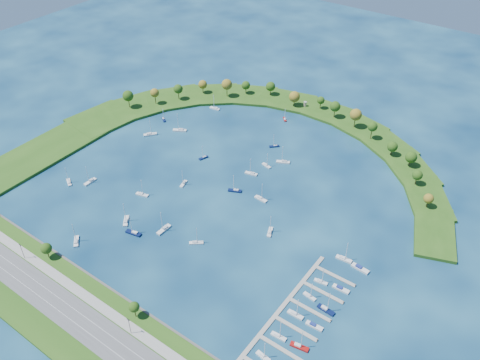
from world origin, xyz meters
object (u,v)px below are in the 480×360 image
Objects in this scene: dock_system at (295,315)px; moored_boat_19 at (261,198)px; moored_boat_4 at (251,173)px; docked_boat_0 at (263,356)px; harbor_tower at (305,104)px; moored_boat_3 at (215,108)px; docked_boat_6 at (310,296)px; docked_boat_11 at (360,268)px; moored_boat_18 at (283,162)px; moored_boat_0 at (180,130)px; docked_boat_3 at (299,346)px; moored_boat_12 at (274,146)px; moored_boat_7 at (90,181)px; docked_boat_4 at (295,314)px; docked_boat_5 at (314,326)px; docked_boat_8 at (321,281)px; moored_boat_6 at (196,242)px; docked_boat_7 at (326,309)px; moored_boat_1 at (266,165)px; moored_boat_21 at (134,233)px; docked_boat_2 at (279,336)px; moored_boat_5 at (204,157)px; moored_boat_10 at (164,119)px; moored_boat_15 at (235,190)px; moored_boat_13 at (285,119)px; moored_boat_14 at (142,194)px; moored_boat_11 at (69,182)px; moored_boat_9 at (126,221)px; moored_boat_2 at (270,232)px; moored_boat_20 at (184,183)px; moored_boat_16 at (150,134)px; moored_boat_8 at (164,229)px.

dock_system is 6.49× the size of moored_boat_19.
moored_boat_4 reaches higher than docked_boat_0.
harbor_tower is 0.31× the size of moored_boat_3.
docked_boat_6 reaches higher than docked_boat_11.
moored_boat_18 is at bearing 106.65° from moored_boat_19.
moored_boat_0 is 1.16× the size of docked_boat_3.
moored_boat_4 is at bearing 53.36° from moored_boat_12.
moored_boat_19 is (98.26, 49.85, -0.01)m from moored_boat_7.
docked_boat_5 is (10.46, -0.29, -0.28)m from docked_boat_4.
docked_boat_5 is 27.57m from docked_boat_8.
docked_boat_11 is (81.84, 35.91, -0.16)m from moored_boat_6.
docked_boat_7 is at bearing -56.96° from harbor_tower.
moored_boat_21 reaches higher than moored_boat_1.
docked_boat_2 reaches higher than docked_boat_5.
harbor_tower is 175.17m from moored_boat_7.
moored_boat_12 is 150.86m from docked_boat_5.
docked_boat_3 is (10.71, -14.16, 0.58)m from dock_system.
moored_boat_5 reaches higher than dock_system.
docked_boat_6 is at bearing 134.88° from moored_boat_3.
moored_boat_10 is 103.53m from moored_boat_18.
docked_boat_6 is at bearing 121.84° from moored_boat_0.
moored_boat_15 is at bearing 52.20° from moored_boat_12.
docked_boat_0 is (99.82, -178.73, 0.03)m from moored_boat_13.
docked_boat_6 is (123.72, -8.41, -0.05)m from moored_boat_14.
moored_boat_7 is at bearing 176.64° from docked_boat_8.
moored_boat_7 is 1.07× the size of moored_boat_14.
moored_boat_0 is at bearing -48.86° from moored_boat_15.
moored_boat_11 is at bearing -162.36° from docked_boat_11.
moored_boat_2 is at bearing -100.17° from moored_boat_9.
moored_boat_20 is at bearing 157.56° from dock_system.
moored_boat_7 is 0.92× the size of moored_boat_16.
moored_boat_12 is 167.12m from docked_boat_0.
moored_boat_10 is at bearing 149.66° from docked_boat_8.
moored_boat_0 is 1.22× the size of docked_boat_4.
moored_boat_19 is at bearing 172.13° from docked_boat_11.
moored_boat_8 reaches higher than moored_boat_12.
moored_boat_13 reaches higher than docked_boat_5.
docked_boat_3 is 1.49× the size of docked_boat_5.
docked_boat_2 is (114.01, -13.95, -0.06)m from moored_boat_9.
moored_boat_0 is 1.72× the size of docked_boat_5.
moored_boat_3 reaches higher than docked_boat_8.
docked_boat_11 is at bearing -167.95° from moored_boat_21.
moored_boat_16 is 183.93m from docked_boat_4.
harbor_tower is 0.32× the size of moored_boat_4.
moored_boat_5 is at bearing 123.96° from moored_boat_0.
moored_boat_11 is at bearing 8.21° from moored_boat_12.
moored_boat_18 is at bearing -126.78° from moored_boat_4.
moored_boat_0 is (-57.84, -83.11, -2.99)m from harbor_tower.
moored_boat_10 is at bearing -135.98° from moored_boat_8.
moored_boat_16 is at bearing -62.87° from moored_boat_21.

